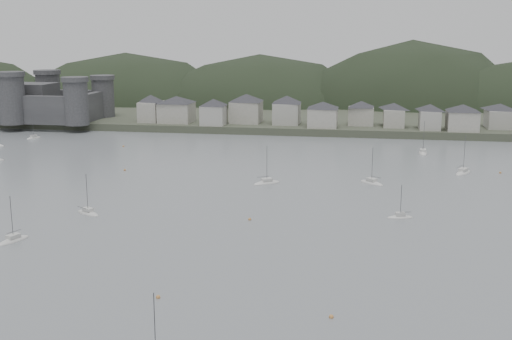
# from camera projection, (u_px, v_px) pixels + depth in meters

# --- Properties ---
(ground) EXTENTS (900.00, 900.00, 0.00)m
(ground) POSITION_uv_depth(u_px,v_px,m) (168.00, 316.00, 92.31)
(ground) COLOR slate
(ground) RESTS_ON ground
(far_shore_land) EXTENTS (900.00, 250.00, 3.00)m
(far_shore_land) POSITION_uv_depth(u_px,v_px,m) (320.00, 101.00, 376.30)
(far_shore_land) COLOR #383D2D
(far_shore_land) RESTS_ON ground
(forested_ridge) EXTENTS (851.55, 103.94, 102.57)m
(forested_ridge) POSITION_uv_depth(u_px,v_px,m) (324.00, 129.00, 353.47)
(forested_ridge) COLOR black
(forested_ridge) RESTS_ON ground
(castle) EXTENTS (66.00, 43.00, 20.00)m
(castle) POSITION_uv_depth(u_px,v_px,m) (31.00, 101.00, 283.41)
(castle) COLOR #38383B
(castle) RESTS_ON far_shore_land
(waterfront_town) EXTENTS (451.48, 28.46, 12.92)m
(waterfront_town) POSITION_uv_depth(u_px,v_px,m) (424.00, 114.00, 258.73)
(waterfront_town) COLOR #9B9A8E
(waterfront_town) RESTS_ON far_shore_land
(moored_fleet) EXTENTS (241.68, 173.18, 12.74)m
(moored_fleet) POSITION_uv_depth(u_px,v_px,m) (189.00, 204.00, 153.18)
(moored_fleet) COLOR silver
(moored_fleet) RESTS_ON ground
(mooring_buoys) EXTENTS (144.09, 132.14, 0.70)m
(mooring_buoys) POSITION_uv_depth(u_px,v_px,m) (193.00, 204.00, 153.00)
(mooring_buoys) COLOR #BD7D3F
(mooring_buoys) RESTS_ON ground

